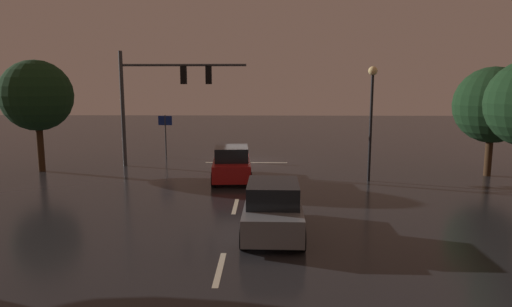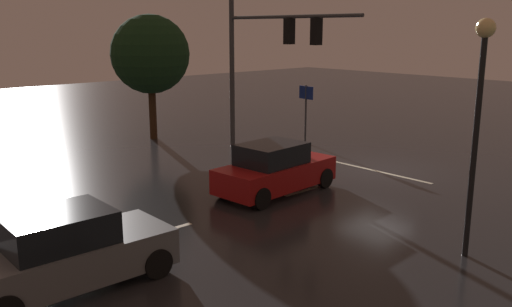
{
  "view_description": "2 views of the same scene",
  "coord_description": "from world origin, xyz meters",
  "px_view_note": "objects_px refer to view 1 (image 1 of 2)",
  "views": [
    {
      "loc": [
        -1.19,
        26.96,
        4.79
      ],
      "look_at": [
        -0.7,
        5.08,
        1.33
      ],
      "focal_mm": 31.26,
      "sensor_mm": 36.0,
      "label": 1
    },
    {
      "loc": [
        -11.95,
        17.29,
        5.38
      ],
      "look_at": [
        0.27,
        6.15,
        1.55
      ],
      "focal_mm": 38.18,
      "sensor_mm": 36.0,
      "label": 2
    }
  ],
  "objects_px": {
    "route_sign": "(165,127)",
    "tree_left_far": "(493,105)",
    "car_approaching": "(232,164)",
    "car_distant": "(273,209)",
    "traffic_signal_assembly": "(162,88)",
    "tree_right_far": "(37,96)",
    "street_lamp_left_kerb": "(372,103)"
  },
  "relations": [
    {
      "from": "traffic_signal_assembly",
      "to": "car_approaching",
      "type": "height_order",
      "value": "traffic_signal_assembly"
    },
    {
      "from": "car_distant",
      "to": "tree_left_far",
      "type": "xyz_separation_m",
      "value": [
        -11.35,
        -9.22,
        2.88
      ]
    },
    {
      "from": "street_lamp_left_kerb",
      "to": "tree_right_far",
      "type": "bearing_deg",
      "value": -6.97
    },
    {
      "from": "street_lamp_left_kerb",
      "to": "tree_right_far",
      "type": "height_order",
      "value": "tree_right_far"
    },
    {
      "from": "route_sign",
      "to": "traffic_signal_assembly",
      "type": "bearing_deg",
      "value": 100.37
    },
    {
      "from": "tree_left_far",
      "to": "street_lamp_left_kerb",
      "type": "bearing_deg",
      "value": 12.46
    },
    {
      "from": "car_distant",
      "to": "route_sign",
      "type": "distance_m",
      "value": 16.23
    },
    {
      "from": "tree_right_far",
      "to": "traffic_signal_assembly",
      "type": "bearing_deg",
      "value": -164.76
    },
    {
      "from": "car_distant",
      "to": "street_lamp_left_kerb",
      "type": "distance_m",
      "value": 9.67
    },
    {
      "from": "car_approaching",
      "to": "tree_left_far",
      "type": "bearing_deg",
      "value": -174.64
    },
    {
      "from": "car_approaching",
      "to": "tree_left_far",
      "type": "relative_size",
      "value": 0.79
    },
    {
      "from": "car_distant",
      "to": "route_sign",
      "type": "height_order",
      "value": "route_sign"
    },
    {
      "from": "traffic_signal_assembly",
      "to": "car_approaching",
      "type": "bearing_deg",
      "value": 139.22
    },
    {
      "from": "car_distant",
      "to": "route_sign",
      "type": "relative_size",
      "value": 1.59
    },
    {
      "from": "traffic_signal_assembly",
      "to": "car_approaching",
      "type": "distance_m",
      "value": 6.74
    },
    {
      "from": "traffic_signal_assembly",
      "to": "route_sign",
      "type": "bearing_deg",
      "value": -79.63
    },
    {
      "from": "car_distant",
      "to": "street_lamp_left_kerb",
      "type": "height_order",
      "value": "street_lamp_left_kerb"
    },
    {
      "from": "tree_left_far",
      "to": "tree_right_far",
      "type": "relative_size",
      "value": 0.93
    },
    {
      "from": "tree_right_far",
      "to": "street_lamp_left_kerb",
      "type": "bearing_deg",
      "value": 173.03
    },
    {
      "from": "street_lamp_left_kerb",
      "to": "tree_right_far",
      "type": "distance_m",
      "value": 17.54
    },
    {
      "from": "tree_right_far",
      "to": "car_approaching",
      "type": "bearing_deg",
      "value": 169.65
    },
    {
      "from": "traffic_signal_assembly",
      "to": "tree_right_far",
      "type": "height_order",
      "value": "traffic_signal_assembly"
    },
    {
      "from": "tree_left_far",
      "to": "traffic_signal_assembly",
      "type": "bearing_deg",
      "value": -7.87
    },
    {
      "from": "car_distant",
      "to": "tree_left_far",
      "type": "relative_size",
      "value": 0.78
    },
    {
      "from": "car_distant",
      "to": "street_lamp_left_kerb",
      "type": "xyz_separation_m",
      "value": [
        -4.85,
        -7.78,
        3.06
      ]
    },
    {
      "from": "route_sign",
      "to": "tree_left_far",
      "type": "relative_size",
      "value": 0.49
    },
    {
      "from": "car_approaching",
      "to": "car_distant",
      "type": "bearing_deg",
      "value": 103.68
    },
    {
      "from": "car_approaching",
      "to": "street_lamp_left_kerb",
      "type": "distance_m",
      "value": 7.46
    },
    {
      "from": "street_lamp_left_kerb",
      "to": "route_sign",
      "type": "relative_size",
      "value": 2.03
    },
    {
      "from": "street_lamp_left_kerb",
      "to": "tree_right_far",
      "type": "xyz_separation_m",
      "value": [
        17.41,
        -2.13,
        0.26
      ]
    },
    {
      "from": "street_lamp_left_kerb",
      "to": "tree_left_far",
      "type": "relative_size",
      "value": 0.99
    },
    {
      "from": "traffic_signal_assembly",
      "to": "tree_right_far",
      "type": "xyz_separation_m",
      "value": [
        6.36,
        1.73,
        -0.38
      ]
    }
  ]
}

